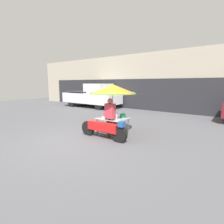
{
  "coord_description": "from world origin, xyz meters",
  "views": [
    {
      "loc": [
        4.54,
        -4.33,
        2.06
      ],
      "look_at": [
        0.5,
        1.17,
        0.93
      ],
      "focal_mm": 28.0,
      "sensor_mm": 36.0,
      "label": 1
    }
  ],
  "objects": [
    {
      "name": "shopfront_building",
      "position": [
        0.0,
        9.1,
        2.16
      ],
      "size": [
        28.0,
        2.06,
        4.34
      ],
      "color": "#B2A893",
      "rests_on": "ground"
    },
    {
      "name": "vendor_motorcycle_cart",
      "position": [
        0.51,
        1.15,
        1.57
      ],
      "size": [
        2.09,
        1.83,
        2.02
      ],
      "color": "black",
      "rests_on": "ground"
    },
    {
      "name": "ground_plane",
      "position": [
        0.0,
        0.0,
        0.0
      ],
      "size": [
        36.0,
        36.0,
        0.0
      ],
      "primitive_type": "plane",
      "color": "#56565B"
    },
    {
      "name": "vendor_person",
      "position": [
        0.63,
        0.88,
        0.83
      ],
      "size": [
        0.38,
        0.22,
        1.5
      ],
      "color": "#4C473D",
      "rests_on": "ground"
    },
    {
      "name": "pickup_truck",
      "position": [
        -5.79,
        6.86,
        0.98
      ],
      "size": [
        5.33,
        1.95,
        2.04
      ],
      "color": "black",
      "rests_on": "ground"
    }
  ]
}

